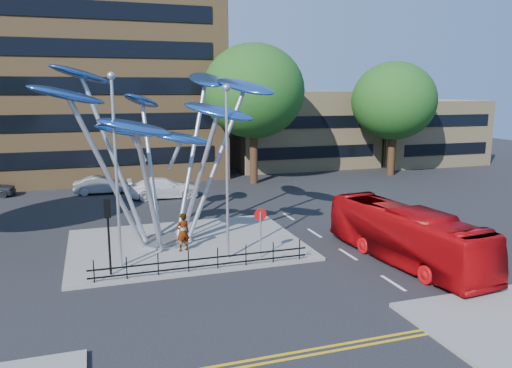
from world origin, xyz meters
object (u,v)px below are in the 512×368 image
object	(u,v)px
no_entry_sign_island	(260,225)
pedestrian	(183,232)
tree_far	(394,101)
leaf_sculpture	(160,116)
red_bus	(405,235)
tree_right	(254,91)
parked_car_right	(164,188)
street_lamp_right	(227,157)
traffic_light_island	(108,220)
parked_car_mid	(101,185)
street_lamp_left	(115,154)

from	to	relation	value
no_entry_sign_island	pedestrian	size ratio (longest dim) A/B	1.25
tree_far	leaf_sculpture	size ratio (longest dim) A/B	0.85
tree_far	red_bus	distance (m)	26.34
tree_right	parked_car_right	world-z (taller)	tree_right
tree_right	street_lamp_right	bearing A→B (deg)	-111.54
tree_right	no_entry_sign_island	size ratio (longest dim) A/B	4.94
parked_car_right	street_lamp_right	bearing A→B (deg)	-175.27
pedestrian	traffic_light_island	bearing A→B (deg)	14.23
tree_right	leaf_sculpture	size ratio (longest dim) A/B	0.95
no_entry_sign_island	tree_right	bearing A→B (deg)	72.88
leaf_sculpture	traffic_light_island	xyz separation A→B (m)	(-2.93, -4.18, -4.26)
street_lamp_right	no_entry_sign_island	bearing A→B (deg)	-17.87
tree_far	traffic_light_island	xyz separation A→B (m)	(-27.00, -19.50, -4.49)
parked_car_right	tree_far	bearing A→B (deg)	-79.63
red_bus	pedestrian	xyz separation A→B (m)	(-9.87, 4.62, -0.23)
red_bus	parked_car_mid	size ratio (longest dim) A/B	2.31
no_entry_sign_island	parked_car_right	xyz separation A→B (m)	(-2.45, 15.86, -1.04)
leaf_sculpture	red_bus	xyz separation A→B (m)	(10.57, -6.55, -5.52)
tree_far	parked_car_right	size ratio (longest dim) A/B	2.03
parked_car_mid	parked_car_right	size ratio (longest dim) A/B	0.79
street_lamp_left	traffic_light_island	distance (m)	2.96
pedestrian	parked_car_right	world-z (taller)	pedestrian
tree_far	traffic_light_island	distance (m)	33.61
leaf_sculpture	pedestrian	size ratio (longest dim) A/B	6.51
street_lamp_right	no_entry_sign_island	size ratio (longest dim) A/B	3.39
tree_far	pedestrian	distance (m)	29.66
parked_car_mid	traffic_light_island	bearing A→B (deg)	-178.19
tree_right	street_lamp_right	distance (m)	20.64
tree_right	traffic_light_island	bearing A→B (deg)	-123.69
leaf_sculpture	parked_car_mid	distance (m)	16.34
tree_right	tree_far	world-z (taller)	tree_right
street_lamp_left	pedestrian	size ratio (longest dim) A/B	4.50
red_bus	pedestrian	bearing A→B (deg)	149.41
leaf_sculpture	no_entry_sign_island	world-z (taller)	leaf_sculpture
tree_right	street_lamp_left	distance (m)	22.49
red_bus	parked_car_right	xyz separation A→B (m)	(-8.95, 18.25, -0.58)
traffic_light_island	red_bus	world-z (taller)	traffic_light_island
traffic_light_island	pedestrian	size ratio (longest dim) A/B	1.75
tree_right	parked_car_right	bearing A→B (deg)	-156.80
leaf_sculpture	no_entry_sign_island	distance (m)	7.71
street_lamp_left	parked_car_right	world-z (taller)	street_lamp_left
tree_right	no_entry_sign_island	world-z (taller)	tree_right
no_entry_sign_island	parked_car_right	size ratio (longest dim) A/B	0.46
street_lamp_right	red_bus	world-z (taller)	street_lamp_right
parked_car_right	no_entry_sign_island	bearing A→B (deg)	-170.02
red_bus	parked_car_right	world-z (taller)	red_bus
pedestrian	tree_far	bearing A→B (deg)	-161.13
parked_car_mid	parked_car_right	bearing A→B (deg)	-123.02
leaf_sculpture	parked_car_right	xyz separation A→B (m)	(1.62, 11.70, -6.10)
tree_right	tree_far	distance (m)	14.03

